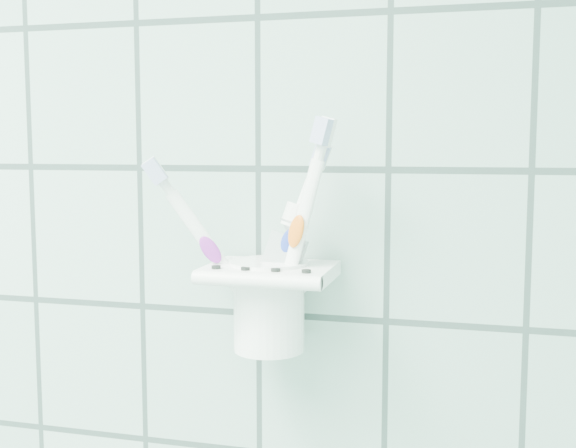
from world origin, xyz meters
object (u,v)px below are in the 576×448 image
(toothbrush_pink, at_px, (273,231))
(toothpaste_tube, at_px, (255,261))
(holder_bracket, at_px, (271,274))
(cup, at_px, (269,301))
(toothbrush_orange, at_px, (270,229))
(toothbrush_blue, at_px, (252,236))

(toothbrush_pink, relative_size, toothpaste_tube, 1.34)
(holder_bracket, bearing_deg, cup, 129.22)
(cup, distance_m, toothpaste_tube, 0.04)
(toothbrush_pink, distance_m, toothpaste_tube, 0.03)
(toothbrush_pink, height_order, toothbrush_orange, toothbrush_orange)
(holder_bracket, height_order, toothbrush_pink, toothbrush_pink)
(toothbrush_orange, height_order, toothpaste_tube, toothbrush_orange)
(cup, height_order, toothbrush_pink, toothbrush_pink)
(toothbrush_orange, distance_m, toothpaste_tube, 0.03)
(cup, xyz_separation_m, toothbrush_pink, (0.00, 0.01, 0.06))
(toothbrush_pink, xyz_separation_m, toothbrush_orange, (0.00, -0.02, 0.00))
(toothbrush_blue, bearing_deg, holder_bracket, -2.41)
(toothbrush_blue, height_order, toothbrush_orange, toothbrush_orange)
(toothbrush_pink, relative_size, toothbrush_blue, 1.00)
(holder_bracket, distance_m, toothbrush_blue, 0.04)
(holder_bracket, relative_size, toothbrush_pink, 0.59)
(cup, xyz_separation_m, toothbrush_blue, (-0.01, -0.00, 0.06))
(cup, bearing_deg, toothbrush_pink, 84.03)
(toothbrush_blue, relative_size, toothpaste_tube, 1.34)
(toothbrush_pink, distance_m, toothbrush_blue, 0.02)
(toothbrush_pink, bearing_deg, cup, -112.50)
(cup, height_order, toothpaste_tube, toothpaste_tube)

